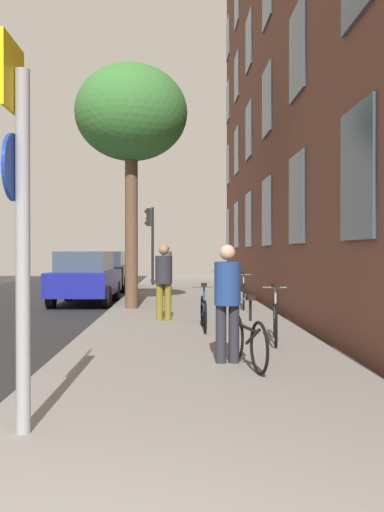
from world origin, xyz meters
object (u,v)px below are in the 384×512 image
object	(u,v)px
tree_near	(131,115)
pedestrian_0	(227,295)
pedestrian_1	(164,277)
bicycle_1	(275,319)
bicycle_3	(244,294)
car_0	(86,277)
car_1	(105,270)
bicycle_0	(247,339)
traffic_light	(150,232)
sign_post	(20,210)
bicycle_4	(221,286)
bicycle_2	(204,311)
pedestrian_2	(167,264)

from	to	relation	value
tree_near	pedestrian_0	xyz separation A→B (m)	(1.88, -7.44, -4.20)
pedestrian_1	bicycle_1	bearing A→B (deg)	-57.19
bicycle_3	car_0	xyz separation A→B (m)	(-4.57, 2.43, 0.34)
bicycle_1	car_1	bearing A→B (deg)	107.90
bicycle_0	pedestrian_1	xyz separation A→B (m)	(-1.20, 5.01, 0.58)
traffic_light	bicycle_0	size ratio (longest dim) A/B	2.14
sign_post	bicycle_0	xyz separation A→B (m)	(2.23, 2.64, -1.49)
bicycle_0	pedestrian_1	bearing A→B (deg)	103.43
bicycle_3	tree_near	bearing A→B (deg)	179.05
pedestrian_1	car_1	distance (m)	11.60
tree_near	bicycle_1	xyz separation A→B (m)	(2.84, -5.69, -4.74)
bicycle_0	car_0	world-z (taller)	car_0
pedestrian_1	sign_post	bearing A→B (deg)	-97.67
tree_near	bicycle_4	distance (m)	6.50
traffic_light	pedestrian_0	distance (m)	18.23
sign_post	car_0	distance (m)	12.87
tree_near	bicycle_3	xyz separation A→B (m)	(2.99, -0.05, -4.74)
sign_post	bicycle_1	xyz separation A→B (m)	(2.96, 4.67, -1.47)
bicycle_2	pedestrian_2	size ratio (longest dim) A/B	0.94
sign_post	car_1	bearing A→B (deg)	94.99
car_1	bicycle_3	bearing A→B (deg)	-61.17
sign_post	pedestrian_1	bearing A→B (deg)	82.33
traffic_light	sign_post	bearing A→B (deg)	-90.37
pedestrian_2	car_1	world-z (taller)	pedestrian_2
pedestrian_0	car_0	size ratio (longest dim) A/B	0.40
pedestrian_0	pedestrian_2	world-z (taller)	pedestrian_2
pedestrian_0	pedestrian_2	distance (m)	14.38
pedestrian_1	traffic_light	bearing A→B (deg)	93.85
bicycle_1	bicycle_3	size ratio (longest dim) A/B	1.08
car_0	pedestrian_0	bearing A→B (deg)	-70.53
tree_near	bicycle_3	size ratio (longest dim) A/B	3.92
bicycle_1	pedestrian_0	bearing A→B (deg)	-118.67
sign_post	pedestrian_1	size ratio (longest dim) A/B	1.97
pedestrian_2	sign_post	bearing A→B (deg)	-93.11
bicycle_4	pedestrian_0	bearing A→B (deg)	-94.11
bicycle_2	bicycle_4	xyz separation A→B (m)	(0.96, 7.72, 0.01)
traffic_light	bicycle_2	size ratio (longest dim) A/B	2.13
bicycle_2	bicycle_3	world-z (taller)	bicycle_3
sign_post	bicycle_0	world-z (taller)	sign_post
traffic_light	car_0	bearing A→B (deg)	-101.02
sign_post	bicycle_3	distance (m)	10.86
bicycle_2	pedestrian_2	xyz separation A→B (m)	(-0.89, 11.08, 0.66)
traffic_light	pedestrian_1	world-z (taller)	traffic_light
sign_post	tree_near	distance (m)	10.86
bicycle_0	bicycle_3	distance (m)	7.71
bicycle_2	bicycle_4	size ratio (longest dim) A/B	0.95
pedestrian_0	bicycle_3	bearing A→B (deg)	81.51
tree_near	pedestrian_2	distance (m)	8.07
bicycle_3	pedestrian_0	xyz separation A→B (m)	(-1.10, -7.39, 0.53)
bicycle_3	bicycle_4	world-z (taller)	bicycle_3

